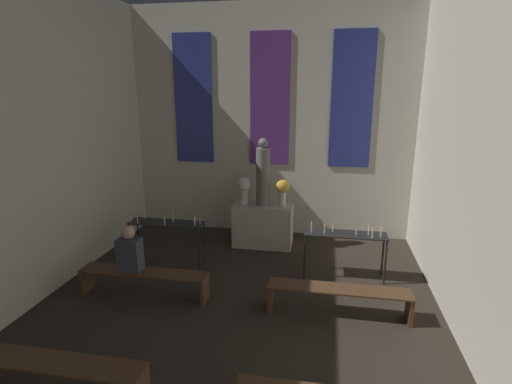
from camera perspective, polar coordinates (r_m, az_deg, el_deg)
name	(u,v)px	position (r m, az deg, el deg)	size (l,w,h in m)	color
wall_back	(270,122)	(8.88, 2.04, 9.98)	(6.37, 0.16, 4.99)	beige
altar	(263,225)	(8.41, 0.98, -4.77)	(1.22, 0.57, 0.90)	#BCB29E
statue	(263,174)	(8.11, 1.02, 2.52)	(0.28, 0.28, 1.38)	slate
flower_vase_left	(244,187)	(8.25, -1.72, 0.73)	(0.30, 0.30, 0.57)	beige
flower_vase_right	(282,189)	(8.12, 3.77, 0.49)	(0.30, 0.30, 0.57)	beige
candle_rack_left	(167,228)	(7.70, -12.64, -5.02)	(1.41, 0.40, 1.01)	black
candle_rack_right	(345,239)	(7.14, 12.63, -6.64)	(1.41, 0.40, 1.01)	black
pew_third_left	(53,370)	(5.18, -27.00, -21.73)	(2.07, 0.36, 0.43)	#4C331E
pew_back_left	(144,278)	(6.74, -15.75, -11.70)	(2.07, 0.36, 0.43)	#4C331E
pew_back_right	(338,295)	(6.14, 11.67, -14.21)	(2.07, 0.36, 0.43)	#4C331E
person_seated	(130,251)	(6.65, -17.60, -8.03)	(0.36, 0.24, 0.75)	#383D47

